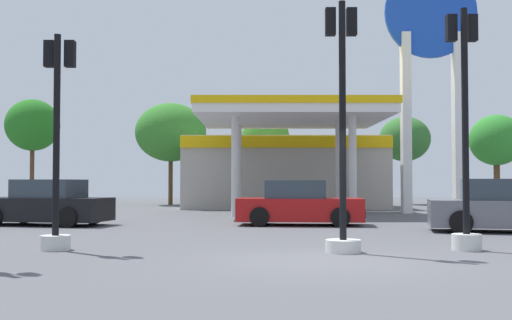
% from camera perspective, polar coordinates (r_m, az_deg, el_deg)
% --- Properties ---
extents(ground_plane, '(90.00, 90.00, 0.00)m').
position_cam_1_polar(ground_plane, '(11.36, 6.51, -9.26)').
color(ground_plane, '#56565B').
rests_on(ground_plane, ground).
extents(gas_station, '(10.81, 14.38, 4.75)m').
position_cam_1_polar(gas_station, '(33.70, 2.67, -0.65)').
color(gas_station, '#ADA89E').
rests_on(gas_station, ground).
extents(station_pole_sign, '(4.21, 0.56, 12.55)m').
position_cam_1_polar(station_pole_sign, '(29.88, 15.84, 10.81)').
color(station_pole_sign, white).
rests_on(station_pole_sign, ground).
extents(car_0, '(4.27, 2.19, 1.48)m').
position_cam_1_polar(car_0, '(20.55, 4.06, -4.14)').
color(car_0, black).
rests_on(car_0, ground).
extents(car_1, '(4.47, 2.58, 1.51)m').
position_cam_1_polar(car_1, '(21.59, -18.75, -3.90)').
color(car_1, black).
rests_on(car_1, ground).
extents(car_2, '(4.51, 2.63, 1.52)m').
position_cam_1_polar(car_2, '(19.04, 21.95, -4.12)').
color(car_2, black).
rests_on(car_2, ground).
extents(traffic_signal_0, '(0.65, 0.66, 5.11)m').
position_cam_1_polar(traffic_signal_0, '(13.77, 18.70, 0.76)').
color(traffic_signal_0, silver).
rests_on(traffic_signal_0, ground).
extents(traffic_signal_1, '(0.65, 0.67, 4.56)m').
position_cam_1_polar(traffic_signal_1, '(13.75, -17.82, -0.15)').
color(traffic_signal_1, silver).
rests_on(traffic_signal_1, ground).
extents(traffic_signal_2, '(0.72, 0.72, 5.15)m').
position_cam_1_polar(traffic_signal_2, '(12.77, 7.99, 0.62)').
color(traffic_signal_2, silver).
rests_on(traffic_signal_2, ground).
extents(tree_0, '(3.47, 3.47, 6.81)m').
position_cam_1_polar(tree_0, '(42.93, -19.84, 3.02)').
color(tree_0, brown).
rests_on(tree_0, ground).
extents(tree_1, '(4.44, 4.44, 6.36)m').
position_cam_1_polar(tree_1, '(39.20, -7.82, 2.53)').
color(tree_1, brown).
rests_on(tree_1, ground).
extents(tree_2, '(3.18, 3.18, 5.90)m').
position_cam_1_polar(tree_2, '(40.39, 0.90, 1.92)').
color(tree_2, brown).
rests_on(tree_2, ground).
extents(tree_3, '(3.23, 3.23, 5.58)m').
position_cam_1_polar(tree_3, '(40.57, 13.57, 1.85)').
color(tree_3, brown).
rests_on(tree_3, ground).
extents(tree_4, '(3.50, 3.50, 5.86)m').
position_cam_1_polar(tree_4, '(43.80, 21.29, 1.69)').
color(tree_4, brown).
rests_on(tree_4, ground).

